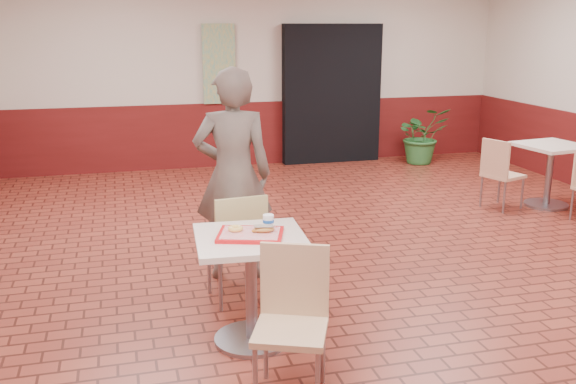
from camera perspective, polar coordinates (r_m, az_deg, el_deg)
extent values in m
cube|color=maroon|center=(5.82, 7.93, -7.65)|extent=(8.00, 10.00, 0.01)
cube|color=beige|center=(10.19, -2.80, 10.80)|extent=(8.00, 0.01, 3.00)
cube|color=#541110|center=(10.29, -2.70, 5.23)|extent=(8.00, 0.04, 1.00)
cube|color=black|center=(10.43, 3.90, 8.67)|extent=(1.60, 0.22, 2.20)
cube|color=gray|center=(10.02, -6.15, 11.24)|extent=(0.50, 0.03, 1.20)
cube|color=beige|center=(4.42, -3.35, -4.21)|extent=(0.75, 0.75, 0.04)
cylinder|color=gray|center=(4.57, -3.28, -8.90)|extent=(0.08, 0.08, 0.75)
cylinder|color=gray|center=(4.72, -3.21, -12.88)|extent=(0.54, 0.54, 0.03)
cube|color=tan|center=(3.90, 0.22, -12.28)|extent=(0.55, 0.55, 0.04)
cube|color=tan|center=(3.96, 0.59, -7.79)|extent=(0.40, 0.19, 0.46)
cylinder|color=gray|center=(3.88, -2.93, -16.30)|extent=(0.03, 0.03, 0.41)
cylinder|color=gray|center=(3.83, 2.64, -16.68)|extent=(0.03, 0.03, 0.41)
cylinder|color=gray|center=(4.19, -1.98, -13.76)|extent=(0.03, 0.03, 0.41)
cylinder|color=gray|center=(4.15, 3.12, -14.08)|extent=(0.03, 0.03, 0.41)
cube|color=tan|center=(5.23, -4.69, -5.08)|extent=(0.46, 0.46, 0.04)
cube|color=tan|center=(4.98, -4.12, -3.06)|extent=(0.42, 0.07, 0.46)
cylinder|color=gray|center=(5.52, -3.36, -6.47)|extent=(0.03, 0.03, 0.41)
cylinder|color=gray|center=(5.43, -7.02, -6.93)|extent=(0.03, 0.03, 0.41)
cylinder|color=gray|center=(5.20, -2.14, -7.83)|extent=(0.03, 0.03, 0.41)
cylinder|color=gray|center=(5.11, -6.02, -8.35)|extent=(0.03, 0.03, 0.41)
imported|color=#62564C|center=(5.58, -4.91, 1.52)|extent=(0.74, 0.54, 1.86)
cube|color=red|center=(4.41, -3.36, -3.81)|extent=(0.44, 0.34, 0.02)
cube|color=#E18585|center=(4.41, -3.36, -3.64)|extent=(0.39, 0.29, 0.00)
torus|color=#F3C258|center=(4.45, -4.69, -3.25)|extent=(0.12, 0.12, 0.03)
ellipsoid|color=#C58539|center=(4.41, -2.16, -3.33)|extent=(0.16, 0.09, 0.04)
cube|color=beige|center=(4.40, -2.17, -3.04)|extent=(0.14, 0.08, 0.01)
ellipsoid|color=#C26F1B|center=(4.41, -3.02, -3.48)|extent=(0.04, 0.03, 0.02)
cylinder|color=white|center=(4.48, -1.76, -2.64)|extent=(0.08, 0.08, 0.10)
cylinder|color=blue|center=(4.48, -1.76, -2.58)|extent=(0.08, 0.08, 0.02)
cube|color=beige|center=(8.47, 22.43, 3.81)|extent=(0.74, 0.74, 0.04)
cylinder|color=gray|center=(8.54, 22.18, 1.25)|extent=(0.08, 0.08, 0.74)
cylinder|color=gray|center=(8.63, 21.95, -1.03)|extent=(0.53, 0.53, 0.03)
cube|color=#E3B088|center=(8.25, 18.58, 1.40)|extent=(0.51, 0.51, 0.04)
cube|color=#E3B088|center=(8.06, 17.93, 2.88)|extent=(0.16, 0.38, 0.44)
cylinder|color=gray|center=(8.33, 20.10, -0.11)|extent=(0.03, 0.03, 0.39)
cylinder|color=gray|center=(8.53, 18.26, 0.38)|extent=(0.03, 0.03, 0.39)
cylinder|color=gray|center=(8.06, 18.67, -0.46)|extent=(0.03, 0.03, 0.39)
cylinder|color=gray|center=(8.26, 16.80, 0.05)|extent=(0.03, 0.03, 0.39)
cylinder|color=gray|center=(8.08, 23.91, -1.02)|extent=(0.03, 0.03, 0.36)
imported|color=#2B6D30|center=(10.58, 11.81, 4.96)|extent=(0.83, 0.72, 0.91)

